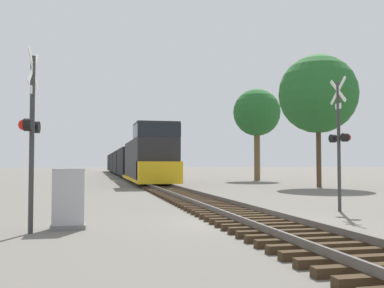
{
  "coord_description": "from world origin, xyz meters",
  "views": [
    {
      "loc": [
        -4.47,
        -12.43,
        1.68
      ],
      "look_at": [
        0.38,
        9.65,
        2.68
      ],
      "focal_mm": 42.0,
      "sensor_mm": 36.0,
      "label": 1
    }
  ],
  "objects": [
    {
      "name": "ground_plane",
      "position": [
        0.0,
        0.0,
        0.0
      ],
      "size": [
        400.0,
        400.0,
        0.0
      ],
      "primitive_type": "plane",
      "color": "#666059"
    },
    {
      "name": "rail_track_bed",
      "position": [
        0.0,
        -0.0,
        0.14
      ],
      "size": [
        2.6,
        160.0,
        0.31
      ],
      "color": "#382819",
      "rests_on": "ground"
    },
    {
      "name": "freight_train",
      "position": [
        0.0,
        52.12,
        1.9
      ],
      "size": [
        3.09,
        71.93,
        4.68
      ],
      "color": "#232326",
      "rests_on": "ground"
    },
    {
      "name": "crossing_signal_near",
      "position": [
        -5.96,
        -0.95,
        2.5
      ],
      "size": [
        0.42,
        1.01,
        4.49
      ],
      "rotation": [
        0.0,
        0.0,
        -1.69
      ],
      "color": "#333333",
      "rests_on": "ground"
    },
    {
      "name": "crossing_signal_far",
      "position": [
        4.09,
        2.03,
        2.57
      ],
      "size": [
        0.39,
        1.01,
        4.76
      ],
      "rotation": [
        0.0,
        0.0,
        1.65
      ],
      "color": "#333333",
      "rests_on": "ground"
    },
    {
      "name": "relay_cabinet",
      "position": [
        -5.09,
        -0.37,
        0.77
      ],
      "size": [
        0.88,
        0.64,
        1.56
      ],
      "color": "slate",
      "rests_on": "ground"
    },
    {
      "name": "tree_far_right",
      "position": [
        11.42,
        17.22,
        6.73
      ],
      "size": [
        5.69,
        5.69,
        9.59
      ],
      "color": "#473521",
      "rests_on": "ground"
    },
    {
      "name": "tree_mid_background",
      "position": [
        11.7,
        30.45,
        6.83
      ],
      "size": [
        4.78,
        4.78,
        9.29
      ],
      "color": "brown",
      "rests_on": "ground"
    }
  ]
}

